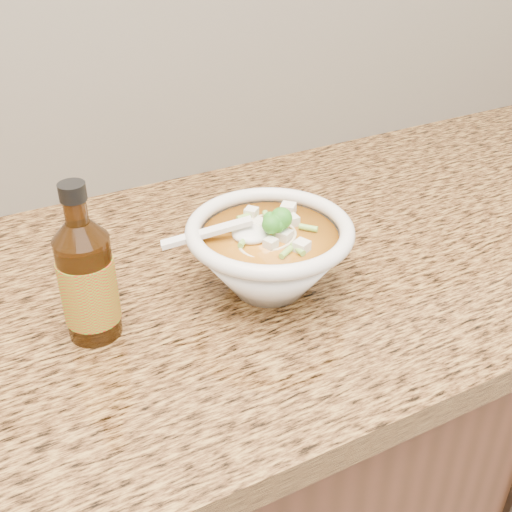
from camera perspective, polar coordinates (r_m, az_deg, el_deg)
name	(u,v)px	position (r m, az deg, el deg)	size (l,w,h in m)	color
counter_slab	(91,320)	(0.87, -14.42, -5.53)	(4.00, 0.68, 0.04)	olive
soup_bowl	(269,255)	(0.84, 1.17, 0.06)	(0.24, 0.22, 0.12)	silver
hot_sauce_bottle	(88,281)	(0.77, -14.74, -2.14)	(0.07, 0.07, 0.20)	#3F2008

